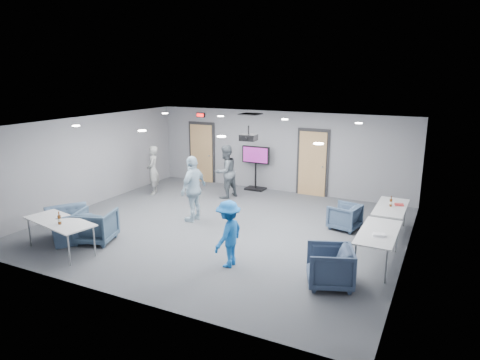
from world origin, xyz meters
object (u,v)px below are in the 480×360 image
at_px(person_c, 193,189).
at_px(table_right_b, 378,233).
at_px(bottle_front, 59,220).
at_px(person_a, 153,170).
at_px(bottle_right, 391,203).
at_px(person_d, 228,234).
at_px(chair_right_a, 344,217).
at_px(projector, 249,137).
at_px(chair_front_b, 69,225).
at_px(person_b, 226,172).
at_px(table_right_a, 391,208).
at_px(table_front_left, 59,223).
at_px(chair_front_a, 96,226).
at_px(tv_stand, 256,165).
at_px(chair_right_c, 330,267).

height_order(person_c, table_right_b, person_c).
bearing_deg(bottle_front, person_a, 104.33).
bearing_deg(person_c, bottle_right, 106.40).
xyz_separation_m(person_d, chair_right_a, (1.66, 3.25, -0.38)).
relative_size(person_d, table_right_b, 0.79).
height_order(table_right_b, projector, projector).
xyz_separation_m(chair_right_a, chair_front_b, (-5.80, -3.67, 0.04)).
xyz_separation_m(person_b, table_right_a, (5.21, -1.08, -0.17)).
bearing_deg(table_front_left, person_c, 74.99).
bearing_deg(bottle_front, bottle_right, 35.86).
relative_size(person_c, person_d, 1.27).
height_order(person_a, bottle_front, person_a).
bearing_deg(chair_front_b, bottle_front, 165.51).
height_order(chair_right_a, bottle_front, bottle_front).
height_order(chair_front_a, bottle_right, bottle_right).
xyz_separation_m(chair_right_a, table_right_a, (1.10, 0.11, 0.35)).
bearing_deg(table_right_b, table_front_left, 110.92).
bearing_deg(tv_stand, bottle_right, -26.64).
relative_size(person_a, projector, 3.96).
xyz_separation_m(chair_right_a, tv_stand, (-3.64, 2.48, 0.53)).
relative_size(chair_front_a, bottle_right, 3.20).
bearing_deg(person_d, bottle_right, 142.32).
relative_size(chair_front_a, table_front_left, 0.45).
xyz_separation_m(person_c, table_right_a, (4.93, 1.27, -0.22)).
distance_m(chair_right_c, table_right_b, 1.55).
relative_size(person_a, table_front_left, 0.83).
distance_m(person_a, tv_stand, 3.45).
bearing_deg(chair_front_b, person_c, -91.70).
bearing_deg(chair_front_b, chair_right_a, -111.15).
bearing_deg(table_right_a, person_a, 87.27).
bearing_deg(table_right_b, chair_front_a, 105.26).
distance_m(chair_right_c, tv_stand, 6.98).
bearing_deg(person_b, projector, 57.38).
relative_size(chair_right_c, projector, 2.09).
bearing_deg(person_a, projector, 38.45).
height_order(chair_right_a, table_right_a, table_right_a).
xyz_separation_m(person_d, chair_right_c, (2.11, 0.08, -0.32)).
distance_m(bottle_front, bottle_right, 7.74).
xyz_separation_m(person_c, chair_front_a, (-1.28, -2.32, -0.51)).
relative_size(person_b, chair_front_a, 1.98).
xyz_separation_m(chair_front_b, bottle_right, (6.88, 3.78, 0.46)).
height_order(person_b, table_right_a, person_b).
bearing_deg(chair_right_c, projector, -147.45).
xyz_separation_m(person_d, table_right_b, (2.76, 1.46, -0.02)).
bearing_deg(chair_right_a, tv_stand, -112.74).
relative_size(table_right_a, bottle_right, 6.27).
height_order(table_right_b, tv_stand, tv_stand).
distance_m(person_d, projector, 2.70).
relative_size(table_right_b, projector, 4.41).
xyz_separation_m(chair_front_a, bottle_right, (6.19, 3.59, 0.44)).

